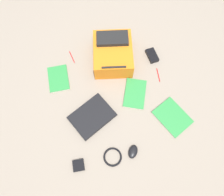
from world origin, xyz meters
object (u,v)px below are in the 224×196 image
computer_mouse (133,152)px  power_brick (152,56)px  book_blue (58,79)px  book_comic (135,94)px  laptop (92,116)px  pen_black (158,75)px  pen_blue (72,57)px  backpack (113,53)px  earbud_pouch (78,165)px  cable_coil (113,157)px  book_manual (172,117)px

computer_mouse → power_brick: size_ratio=0.76×
book_blue → book_comic: 0.68m
laptop → pen_black: 0.69m
power_brick → book_comic: bearing=43.6°
book_blue → pen_blue: book_blue is taller
backpack → book_blue: size_ratio=1.77×
pen_blue → earbud_pouch: bearing=74.9°
cable_coil → pen_blue: bearing=-89.2°
computer_mouse → power_brick: bearing=-82.2°
book_comic → power_brick: 0.41m
backpack → pen_black: backpack is taller
book_blue → earbud_pouch: earbud_pouch is taller
laptop → power_brick: size_ratio=2.83×
computer_mouse → pen_blue: computer_mouse is taller
computer_mouse → earbud_pouch: 0.43m
backpack → cable_coil: bearing=68.0°
book_comic → laptop: bearing=7.3°
book_blue → cable_coil: bearing=103.5°
power_brick → cable_coil: bearing=46.2°
backpack → pen_black: bearing=136.0°
book_manual → pen_black: size_ratio=2.51×
computer_mouse → pen_blue: 1.00m
book_manual → book_blue: book_blue is taller
power_brick → pen_black: size_ratio=1.06×
laptop → backpack: bearing=-129.2°
book_blue → pen_blue: size_ratio=2.05×
backpack → book_blue: (0.52, 0.01, -0.08)m
book_comic → pen_blue: size_ratio=2.40×
earbud_pouch → book_comic: bearing=-149.4°
book_comic → cable_coil: bearing=48.1°
book_manual → earbud_pouch: (0.84, 0.07, 0.00)m
pen_black → earbud_pouch: earbud_pouch is taller
book_blue → computer_mouse: computer_mouse is taller
book_manual → computer_mouse: size_ratio=3.11×
backpack → book_blue: backpack is taller
power_brick → pen_blue: power_brick is taller
computer_mouse → pen_blue: size_ratio=0.80×
laptop → computer_mouse: computer_mouse is taller
computer_mouse → cable_coil: computer_mouse is taller
computer_mouse → earbud_pouch: (0.42, -0.06, -0.01)m
book_manual → earbud_pouch: bearing=5.0°
book_manual → backpack: bearing=-70.5°
cable_coil → power_brick: power_brick is taller
pen_black → earbud_pouch: size_ratio=1.55×
book_blue → power_brick: 0.87m
power_brick → book_blue: bearing=-6.5°
laptop → pen_black: bearing=-168.2°
laptop → book_manual: size_ratio=1.20×
backpack → pen_blue: backpack is taller
book_manual → power_brick: size_ratio=2.36×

